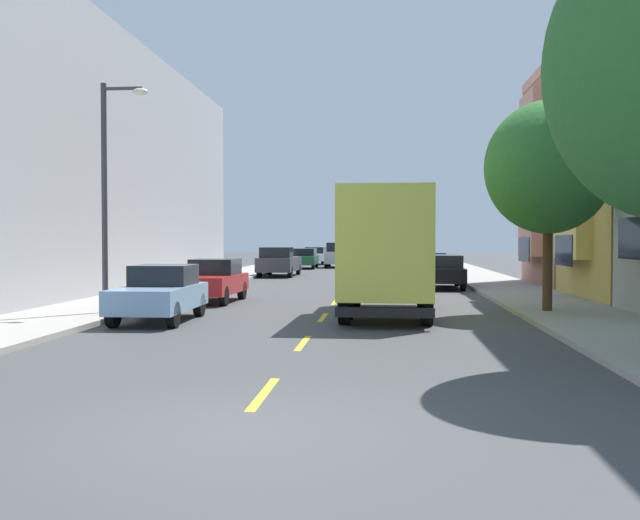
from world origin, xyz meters
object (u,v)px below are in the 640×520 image
object	(u,v)px
moving_silver_sedan	(339,255)
parked_wagon_forest	(304,258)
parked_hatchback_sky	(160,293)
parked_hatchback_red	(213,280)
delivery_box_truck	(387,247)
parked_pickup_charcoal	(279,262)
street_lamp	(110,179)
parked_wagon_white	(315,255)
parked_wagon_black	(442,270)
street_tree_second	(548,168)
parked_sedan_navy	(430,265)

from	to	relation	value
moving_silver_sedan	parked_wagon_forest	bearing A→B (deg)	-139.51
parked_hatchback_sky	parked_hatchback_red	xyz separation A→B (m)	(0.01, 5.91, 0.00)
delivery_box_truck	parked_hatchback_sky	distance (m)	6.44
delivery_box_truck	parked_pickup_charcoal	bearing A→B (deg)	106.21
parked_wagon_forest	street_lamp	bearing A→B (deg)	-92.83
street_lamp	parked_wagon_white	size ratio (longest dim) A/B	1.36
parked_wagon_black	parked_hatchback_sky	xyz separation A→B (m)	(-8.56, -13.63, -0.05)
delivery_box_truck	street_tree_second	bearing A→B (deg)	7.61
parked_hatchback_sky	parked_sedan_navy	world-z (taller)	parked_hatchback_sky
parked_hatchback_sky	parked_wagon_white	bearing A→B (deg)	90.00
parked_wagon_black	parked_sedan_navy	size ratio (longest dim) A/B	1.05
street_tree_second	street_lamp	bearing A→B (deg)	-172.44
delivery_box_truck	parked_sedan_navy	distance (m)	20.44
parked_pickup_charcoal	parked_wagon_white	bearing A→B (deg)	89.46
parked_sedan_navy	moving_silver_sedan	world-z (taller)	moving_silver_sedan
parked_hatchback_sky	parked_wagon_forest	distance (m)	34.94
street_tree_second	parked_hatchback_sky	world-z (taller)	street_tree_second
parked_hatchback_sky	parked_pickup_charcoal	xyz separation A→B (m)	(-0.20, 23.35, 0.07)
parked_wagon_forest	moving_silver_sedan	size ratio (longest dim) A/B	0.99
street_lamp	parked_sedan_navy	bearing A→B (deg)	64.34
parked_wagon_black	moving_silver_sedan	bearing A→B (deg)	104.58
parked_pickup_charcoal	parked_wagon_white	size ratio (longest dim) A/B	1.13
street_lamp	parked_wagon_white	distance (m)	43.30
moving_silver_sedan	parked_hatchback_sky	bearing A→B (deg)	-93.83
street_lamp	parked_sedan_navy	world-z (taller)	street_lamp
street_lamp	parked_wagon_white	world-z (taller)	street_lamp
parked_sedan_navy	parked_hatchback_red	bearing A→B (deg)	-117.95
street_tree_second	parked_wagon_forest	world-z (taller)	street_tree_second
delivery_box_truck	parked_hatchback_sky	bearing A→B (deg)	-163.72
parked_hatchback_sky	moving_silver_sedan	distance (m)	37.11
parked_wagon_forest	parked_pickup_charcoal	xyz separation A→B (m)	(-0.23, -11.59, 0.02)
parked_pickup_charcoal	street_lamp	bearing A→B (deg)	-93.70
parked_hatchback_red	moving_silver_sedan	world-z (taller)	moving_silver_sedan
street_tree_second	parked_hatchback_sky	xyz separation A→B (m)	(-10.68, -2.39, -3.50)
street_tree_second	parked_hatchback_sky	distance (m)	11.49
street_lamp	parked_wagon_forest	world-z (taller)	street_lamp
street_tree_second	parked_wagon_black	size ratio (longest dim) A/B	1.28
parked_hatchback_sky	parked_pickup_charcoal	distance (m)	23.35
delivery_box_truck	moving_silver_sedan	distance (m)	35.45
parked_pickup_charcoal	parked_hatchback_sky	bearing A→B (deg)	-89.51
street_tree_second	parked_hatchback_red	distance (m)	11.77
street_tree_second	parked_hatchback_sky	size ratio (longest dim) A/B	1.50
street_lamp	parked_hatchback_red	bearing A→B (deg)	72.06
parked_wagon_forest	parked_hatchback_red	xyz separation A→B (m)	(-0.02, -29.03, -0.05)
parked_sedan_navy	parked_hatchback_sky	bearing A→B (deg)	-111.23
parked_wagon_forest	parked_pickup_charcoal	world-z (taller)	parked_pickup_charcoal
parked_sedan_navy	moving_silver_sedan	bearing A→B (deg)	112.06
parked_sedan_navy	parked_wagon_forest	distance (m)	15.48
parked_wagon_forest	parked_wagon_black	bearing A→B (deg)	-68.18
parked_wagon_black	parked_hatchback_sky	world-z (taller)	same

